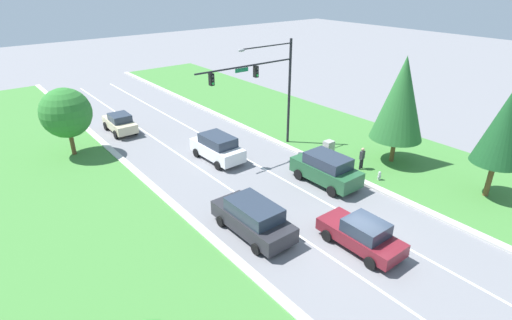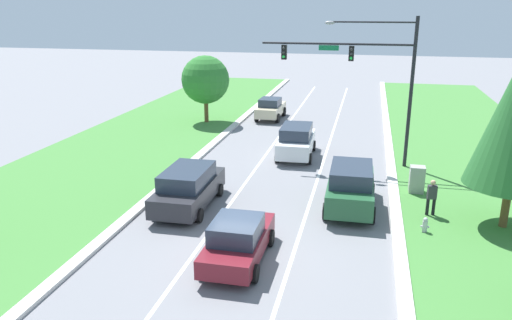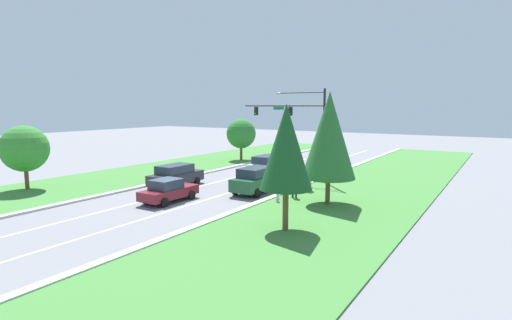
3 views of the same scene
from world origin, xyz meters
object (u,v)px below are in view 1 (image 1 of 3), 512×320
champagne_sedan (120,123)px  white_suv (217,147)px  pedestrian (362,158)px  utility_cabinet (328,150)px  forest_suv (326,169)px  fire_hydrant (379,176)px  charcoal_suv (253,218)px  conifer_far_right_tree (504,127)px  traffic_signal_mast (266,80)px  oak_far_left_tree (66,113)px  conifer_near_right_tree (401,99)px  burgundy_sedan (362,234)px

champagne_sedan → white_suv: (3.55, -9.98, 0.13)m
pedestrian → champagne_sedan: bearing=-68.3°
utility_cabinet → white_suv: bearing=143.5°
forest_suv → fire_hydrant: forest_suv is taller
charcoal_suv → conifer_far_right_tree: size_ratio=0.73×
fire_hydrant → traffic_signal_mast: bearing=106.9°
white_suv → forest_suv: forest_suv is taller
charcoal_suv → fire_hydrant: charcoal_suv is taller
fire_hydrant → oak_far_left_tree: 22.76m
charcoal_suv → conifer_near_right_tree: 14.02m
traffic_signal_mast → utility_cabinet: 6.91m
charcoal_suv → conifer_far_right_tree: (13.74, -5.93, 3.66)m
traffic_signal_mast → charcoal_suv: (-7.59, -8.18, -4.58)m
burgundy_sedan → utility_cabinet: (6.78, 8.42, -0.13)m
champagne_sedan → oak_far_left_tree: size_ratio=0.81×
oak_far_left_tree → conifer_near_right_tree: bearing=-41.2°
forest_suv → conifer_near_right_tree: conifer_near_right_tree is taller
charcoal_suv → utility_cabinet: size_ratio=3.61×
champagne_sedan → pedestrian: (10.57, -17.67, 0.07)m
forest_suv → charcoal_suv: 7.32m
white_suv → fire_hydrant: white_suv is taller
pedestrian → conifer_far_right_tree: 8.65m
champagne_sedan → burgundy_sedan: size_ratio=0.96×
forest_suv → oak_far_left_tree: oak_far_left_tree is taller
white_suv → conifer_far_right_tree: (10.12, -14.88, 3.61)m
champagne_sedan → pedestrian: 20.59m
white_suv → utility_cabinet: size_ratio=3.33×
white_suv → pedestrian: 10.41m
conifer_far_right_tree → burgundy_sedan: bearing=171.5°
oak_far_left_tree → conifer_far_right_tree: bearing=-50.7°
fire_hydrant → oak_far_left_tree: oak_far_left_tree is taller
champagne_sedan → forest_suv: (7.11, -17.48, 0.19)m
burgundy_sedan → conifer_far_right_tree: 11.05m
white_suv → burgundy_sedan: 13.34m
champagne_sedan → conifer_far_right_tree: 28.61m
forest_suv → charcoal_suv: bearing=-169.4°
fire_hydrant → conifer_far_right_tree: size_ratio=0.10×
charcoal_suv → traffic_signal_mast: bearing=46.6°
forest_suv → conifer_far_right_tree: bearing=-49.1°
forest_suv → burgundy_sedan: 6.92m
burgundy_sedan → oak_far_left_tree: bearing=111.1°
pedestrian → conifer_near_right_tree: size_ratio=0.22×
forest_suv → utility_cabinet: bearing=39.3°
traffic_signal_mast → white_suv: bearing=169.1°
charcoal_suv → conifer_far_right_tree: conifer_far_right_tree is taller
conifer_far_right_tree → oak_far_left_tree: size_ratio=1.33×
traffic_signal_mast → white_suv: (-3.98, 0.77, -4.54)m
utility_cabinet → pedestrian: 2.81m
conifer_near_right_tree → conifer_far_right_tree: 6.64m
burgundy_sedan → pedestrian: pedestrian is taller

